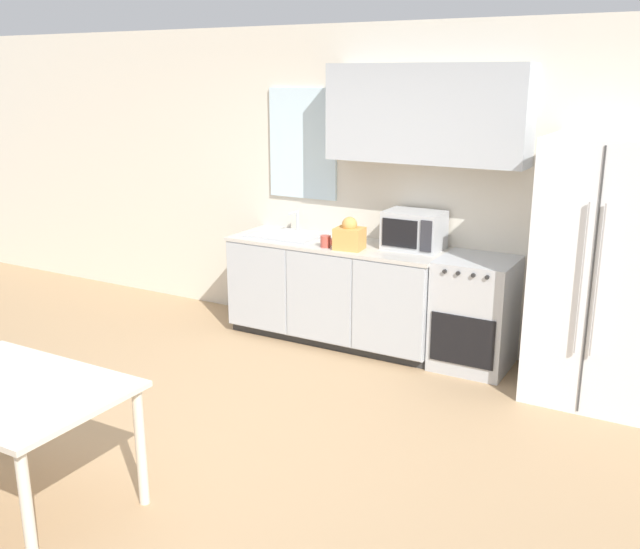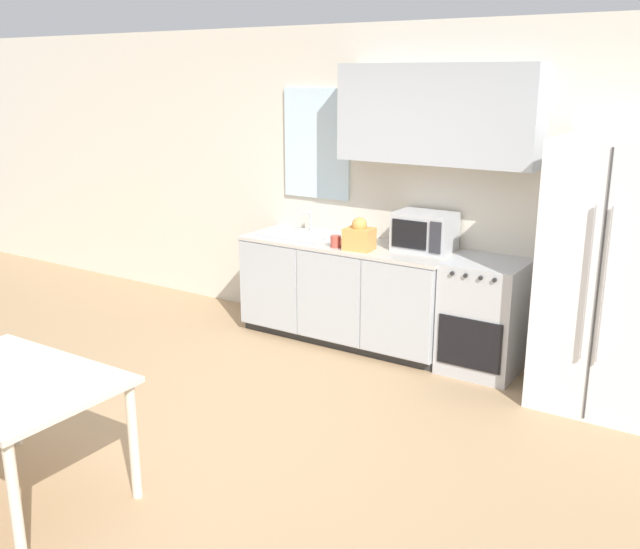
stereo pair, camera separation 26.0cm
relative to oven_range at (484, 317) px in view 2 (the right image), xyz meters
The scene contains 10 objects.
ground_plane 2.34m from the oven_range, 115.87° to the right, with size 12.00×12.00×0.00m, color tan.
wall_back 1.41m from the oven_range, 162.67° to the left, with size 12.00×0.38×2.70m.
kitchen_counter 1.25m from the oven_range, behind, with size 1.92×0.64×0.89m.
oven_range is the anchor object (origin of this frame).
refrigerator 1.04m from the oven_range, ahead, with size 0.85×0.82×1.88m.
kitchen_sink 1.81m from the oven_range, behind, with size 0.64×0.46×0.20m.
microwave 0.84m from the oven_range, behind, with size 0.47×0.35×0.32m.
coffee_mug 1.35m from the oven_range, behind, with size 0.12×0.09×0.10m.
grocery_bag_0 1.19m from the oven_range, behind, with size 0.25×0.22×0.27m.
dining_table 3.48m from the oven_range, 115.86° to the right, with size 1.21×0.85×0.72m.
Camera 2 is at (2.79, -3.09, 2.28)m, focal length 40.00 mm.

